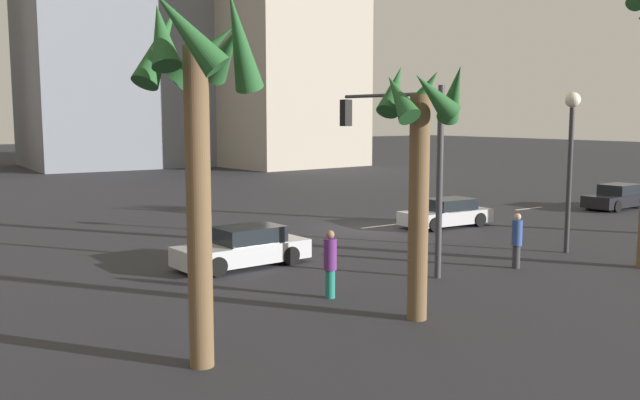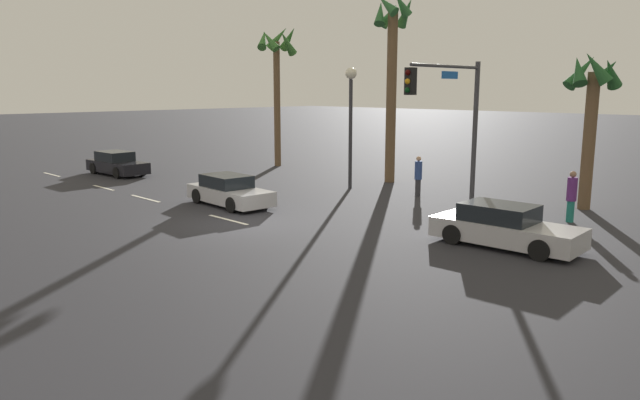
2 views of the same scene
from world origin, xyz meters
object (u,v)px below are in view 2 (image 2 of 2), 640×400
car_2 (117,164)px  palm_tree_3 (592,99)px  palm_tree_1 (278,62)px  car_1 (229,191)px  pedestrian_0 (572,195)px  streetlamp (351,104)px  palm_tree_0 (392,58)px  traffic_signal (454,110)px  car_0 (504,227)px  pedestrian_1 (418,175)px

car_2 → palm_tree_3: bearing=21.2°
palm_tree_1 → palm_tree_3: bearing=-1.0°
car_1 → pedestrian_0: (11.66, 7.07, 0.42)m
streetlamp → palm_tree_0: (0.04, 3.10, 2.28)m
traffic_signal → palm_tree_1: size_ratio=0.67×
car_2 → palm_tree_3: (23.16, 9.00, 3.88)m
pedestrian_0 → car_0: bearing=-90.0°
palm_tree_1 → palm_tree_3: 19.73m
car_2 → pedestrian_1: bearing=21.9°
traffic_signal → streetlamp: (-6.83, 1.54, 0.09)m
car_1 → pedestrian_1: bearing=60.0°
traffic_signal → car_0: bearing=-38.6°
traffic_signal → palm_tree_3: size_ratio=0.93×
pedestrian_1 → palm_tree_3: bearing=19.7°
car_0 → pedestrian_0: (-0.00, 5.01, 0.40)m
streetlamp → palm_tree_3: palm_tree_3 is taller
car_0 → pedestrian_1: 9.15m
car_2 → pedestrian_1: pedestrian_1 is taller
palm_tree_3 → streetlamp: bearing=-163.5°
streetlamp → traffic_signal: bearing=-12.7°
car_1 → streetlamp: size_ratio=0.75×
streetlamp → pedestrian_0: 11.40m
car_1 → car_2: size_ratio=1.01×
pedestrian_0 → palm_tree_1: size_ratio=0.22×
streetlamp → palm_tree_0: palm_tree_0 is taller
car_0 → palm_tree_1: bearing=157.9°
car_1 → pedestrian_1: (4.36, 7.55, 0.39)m
car_1 → palm_tree_1: size_ratio=0.50×
car_1 → pedestrian_1: 8.73m
car_0 → palm_tree_0: bearing=144.0°
streetlamp → pedestrian_1: streetlamp is taller
car_1 → palm_tree_3: palm_tree_3 is taller
car_2 → streetlamp: bearing=24.9°
palm_tree_1 → streetlamp: bearing=-20.0°
car_1 → palm_tree_0: (0.75, 9.99, 5.85)m
car_0 → pedestrian_1: pedestrian_1 is taller
pedestrian_0 → palm_tree_0: size_ratio=0.20×
traffic_signal → pedestrian_0: traffic_signal is taller
car_0 → pedestrian_0: bearing=90.0°
car_0 → palm_tree_3: size_ratio=0.72×
streetlamp → pedestrian_0: streetlamp is taller
traffic_signal → streetlamp: 7.00m
car_1 → pedestrian_1: pedestrian_1 is taller
car_0 → pedestrian_0: size_ratio=2.43×
palm_tree_3 → car_1: bearing=-138.0°
pedestrian_1 → car_2: bearing=-158.1°
streetlamp → palm_tree_1: 10.20m
streetlamp → car_0: bearing=-23.8°
palm_tree_1 → pedestrian_0: bearing=-9.0°
car_2 → pedestrian_0: bearing=14.5°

